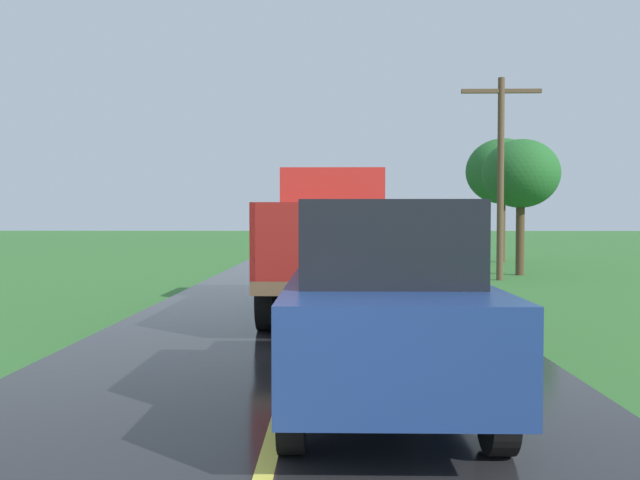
# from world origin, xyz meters

# --- Properties ---
(banana_truck_near) EXTENTS (2.38, 5.82, 2.80)m
(banana_truck_near) POSITION_xyz_m (0.49, 10.72, 1.48)
(banana_truck_near) COLOR #2D2D30
(banana_truck_near) RESTS_ON road_surface
(utility_pole_roadside) EXTENTS (2.39, 0.20, 6.09)m
(utility_pole_roadside) POSITION_xyz_m (5.56, 17.42, 3.38)
(utility_pole_roadside) COLOR brown
(utility_pole_roadside) RESTS_ON ground
(roadside_tree_near_left) EXTENTS (2.50, 2.50, 4.48)m
(roadside_tree_near_left) POSITION_xyz_m (6.69, 19.19, 3.32)
(roadside_tree_near_left) COLOR #4C3823
(roadside_tree_near_left) RESTS_ON ground
(roadside_tree_mid_right) EXTENTS (3.11, 3.11, 5.32)m
(roadside_tree_mid_right) POSITION_xyz_m (7.81, 25.60, 3.90)
(roadside_tree_mid_right) COLOR #4C3823
(roadside_tree_mid_right) RESTS_ON ground
(following_car) EXTENTS (1.74, 4.10, 1.92)m
(following_car) POSITION_xyz_m (0.94, 4.16, 1.07)
(following_car) COLOR navy
(following_car) RESTS_ON road_surface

